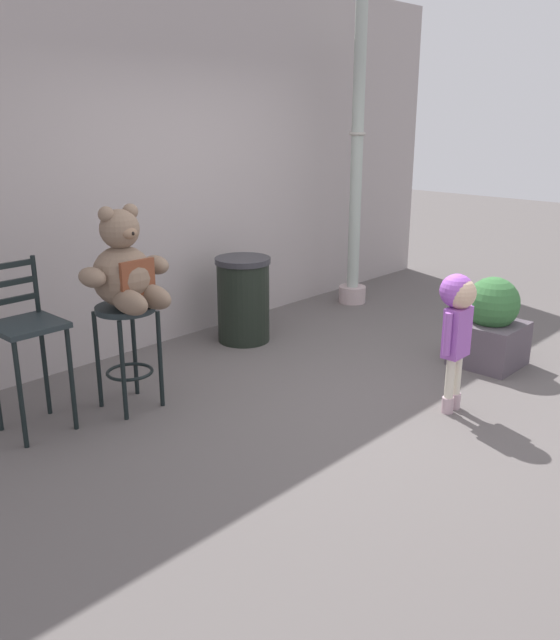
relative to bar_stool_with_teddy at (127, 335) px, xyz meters
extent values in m
plane|color=#595452|center=(1.25, -1.13, -0.54)|extent=(24.00, 24.00, 0.00)
cube|color=#A59B99|center=(1.25, 1.11, 1.07)|extent=(7.70, 0.30, 3.22)
cylinder|color=#1F282B|center=(0.00, 0.00, 0.19)|extent=(0.41, 0.41, 0.04)
cylinder|color=black|center=(-0.15, -0.15, -0.19)|extent=(0.03, 0.03, 0.71)
cylinder|color=black|center=(0.15, -0.15, -0.19)|extent=(0.03, 0.03, 0.71)
cylinder|color=black|center=(-0.15, 0.15, -0.19)|extent=(0.03, 0.03, 0.71)
cylinder|color=black|center=(0.15, 0.15, -0.19)|extent=(0.03, 0.03, 0.71)
torus|color=black|center=(0.00, 0.00, -0.28)|extent=(0.33, 0.33, 0.02)
sphere|color=#7A6351|center=(0.00, 0.00, 0.42)|extent=(0.42, 0.42, 0.42)
cube|color=brown|center=(0.00, -0.17, 0.43)|extent=(0.26, 0.03, 0.25)
sphere|color=#7A6351|center=(0.00, 0.00, 0.74)|extent=(0.26, 0.26, 0.26)
ellipsoid|color=#83654E|center=(0.00, -0.11, 0.72)|extent=(0.11, 0.08, 0.08)
sphere|color=black|center=(0.00, -0.14, 0.72)|extent=(0.03, 0.03, 0.03)
sphere|color=#7A6351|center=(-0.09, 0.00, 0.84)|extent=(0.11, 0.11, 0.11)
sphere|color=#7A6351|center=(0.09, 0.00, 0.84)|extent=(0.11, 0.11, 0.11)
ellipsoid|color=#7A6351|center=(-0.25, -0.03, 0.46)|extent=(0.15, 0.23, 0.13)
ellipsoid|color=#7A6351|center=(0.25, -0.03, 0.46)|extent=(0.15, 0.23, 0.13)
ellipsoid|color=#7A6351|center=(-0.09, -0.20, 0.29)|extent=(0.14, 0.35, 0.17)
ellipsoid|color=#7A6351|center=(0.09, -0.20, 0.29)|extent=(0.14, 0.35, 0.17)
cylinder|color=#C2A1AC|center=(1.45, -1.71, -0.48)|extent=(0.08, 0.08, 0.11)
cylinder|color=beige|center=(1.45, -1.71, -0.28)|extent=(0.06, 0.06, 0.29)
cylinder|color=#C2A1AC|center=(1.55, -1.71, -0.48)|extent=(0.08, 0.08, 0.11)
cylinder|color=beige|center=(1.55, -1.71, -0.28)|extent=(0.06, 0.06, 0.29)
cube|color=#A056BC|center=(1.50, -1.71, 0.04)|extent=(0.20, 0.12, 0.35)
cylinder|color=#A056BC|center=(1.37, -1.71, 0.06)|extent=(0.05, 0.05, 0.30)
cylinder|color=#A056BC|center=(1.63, -1.71, 0.06)|extent=(0.05, 0.05, 0.30)
sphere|color=#D8B293|center=(1.50, -1.71, 0.32)|extent=(0.21, 0.21, 0.21)
sphere|color=#9D4FC0|center=(1.50, -1.68, 0.33)|extent=(0.23, 0.23, 0.23)
cylinder|color=black|center=(1.55, 0.45, -0.18)|extent=(0.47, 0.47, 0.73)
cylinder|color=#2D2D33|center=(1.55, 0.45, 0.21)|extent=(0.50, 0.50, 0.05)
cylinder|color=#B7A1A1|center=(3.26, 0.50, -0.45)|extent=(0.29, 0.29, 0.18)
cylinder|color=#A7B1A7|center=(3.26, 0.50, 1.11)|extent=(0.12, 0.12, 2.94)
torus|color=#ADA89E|center=(3.26, 0.50, 1.26)|extent=(0.17, 0.17, 0.04)
cube|color=#1F282B|center=(-0.64, 0.14, 0.19)|extent=(0.41, 0.41, 0.03)
cylinder|color=black|center=(-0.82, -0.03, -0.19)|extent=(0.03, 0.03, 0.71)
cylinder|color=black|center=(-0.47, -0.03, -0.19)|extent=(0.03, 0.03, 0.71)
cylinder|color=black|center=(-0.47, 0.32, -0.19)|extent=(0.03, 0.03, 0.71)
cylinder|color=black|center=(-0.47, 0.32, 0.39)|extent=(0.03, 0.03, 0.38)
cube|color=black|center=(-0.64, 0.32, 0.32)|extent=(0.35, 0.02, 0.04)
cube|color=black|center=(-0.64, 0.32, 0.43)|extent=(0.35, 0.02, 0.04)
cube|color=black|center=(-0.64, 0.32, 0.55)|extent=(0.35, 0.02, 0.04)
cube|color=#544A54|center=(2.51, -1.48, -0.36)|extent=(0.51, 0.51, 0.37)
sphere|color=#376D39|center=(2.51, -1.48, -0.01)|extent=(0.43, 0.43, 0.43)
camera|label=1|loc=(-2.48, -3.77, 1.48)|focal=37.47mm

